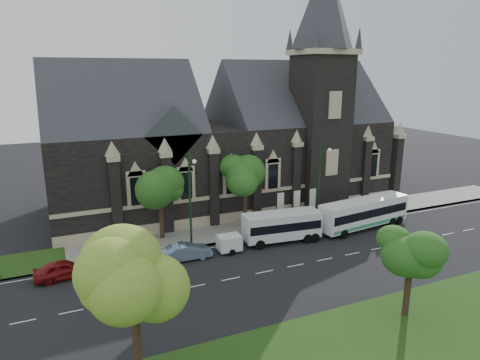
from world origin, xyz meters
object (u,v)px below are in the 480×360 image
banner_flag_left (279,205)px  tour_coach (364,213)px  tree_park_near (136,271)px  car_far_white (128,261)px  tree_walk_left (161,182)px  banner_flag_center (295,203)px  tree_park_east (412,250)px  street_lamp_mid (191,196)px  banner_flag_right (311,200)px  tree_walk_right (246,173)px  shuttle_bus (282,225)px  car_far_red (63,269)px  box_trailer (229,243)px  sedan (186,252)px  street_lamp_near (320,181)px

banner_flag_left → tour_coach: (7.90, -4.11, -0.66)m
tree_park_near → car_far_white: size_ratio=1.87×
tree_walk_left → banner_flag_center: (14.08, -1.70, -3.35)m
tree_park_east → street_lamp_mid: street_lamp_mid is taller
banner_flag_left → banner_flag_right: same height
tree_walk_right → tour_coach: 13.08m
shuttle_bus → car_far_red: size_ratio=1.74×
tree_walk_left → box_trailer: (4.67, -5.81, -4.82)m
street_lamp_mid → shuttle_bus: size_ratio=1.16×
car_far_red → car_far_white: (5.03, -0.40, -0.10)m
street_lamp_mid → sedan: size_ratio=2.02×
tree_walk_right → car_far_white: size_ratio=1.70×
tree_park_east → shuttle_bus: (-1.65, 14.52, -2.93)m
tree_walk_right → sedan: tree_walk_right is taller
shuttle_bus → car_far_red: shuttle_bus is taller
street_lamp_mid → tree_walk_right: bearing=26.6°
shuttle_bus → car_far_white: (-14.75, -0.04, -1.02)m
tree_park_east → box_trailer: 16.41m
tree_park_near → shuttle_bus: tree_park_near is taller
tree_park_east → tree_walk_right: bearing=98.4°
shuttle_bus → sedan: shuttle_bus is taller
banner_flag_center → box_trailer: 10.37m
tree_park_near → tree_walk_right: bearing=52.4°
tree_walk_left → banner_flag_right: (16.08, -1.70, -3.35)m
box_trailer → sedan: 4.09m
tree_park_east → tree_walk_left: tree_walk_left is taller
shuttle_bus → box_trailer: shuttle_bus is taller
tree_walk_left → banner_flag_left: bearing=-8.0°
box_trailer → car_far_white: bearing=-179.6°
street_lamp_mid → tree_park_east: bearing=-58.2°
tree_walk_right → street_lamp_mid: size_ratio=0.87×
banner_flag_left → sedan: (-11.49, -4.03, -1.65)m
banner_flag_left → banner_flag_center: size_ratio=1.00×
street_lamp_near → banner_flag_center: size_ratio=2.25×
banner_flag_left → street_lamp_near: bearing=-27.2°
tour_coach → banner_flag_left: bearing=145.6°
banner_flag_center → banner_flag_left: bearing=180.0°
tree_walk_left → tour_coach: (19.98, -5.82, -4.02)m
tree_walk_left → box_trailer: 8.88m
sedan → car_far_red: 10.07m
tree_park_near → car_far_red: (-3.48, 14.33, -5.65)m
banner_flag_center → tree_park_near: bearing=-138.5°
tree_park_east → car_far_white: (-16.40, 14.48, -3.95)m
tree_walk_left → box_trailer: bearing=-51.2°
sedan → tour_coach: bearing=-90.3°
tree_park_near → box_trailer: (10.65, 13.67, -5.50)m
street_lamp_near → banner_flag_left: 4.99m
banner_flag_center → sedan: size_ratio=0.90×
banner_flag_center → banner_flag_right: bearing=0.0°
street_lamp_mid → box_trailer: (2.88, -2.20, -4.20)m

